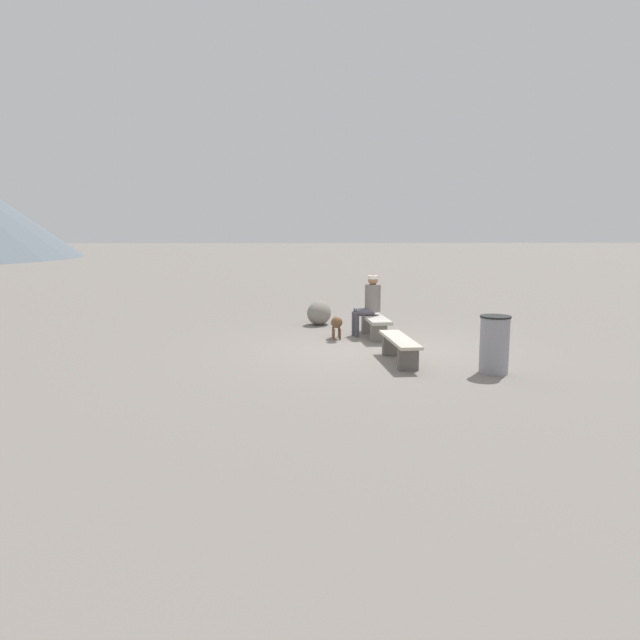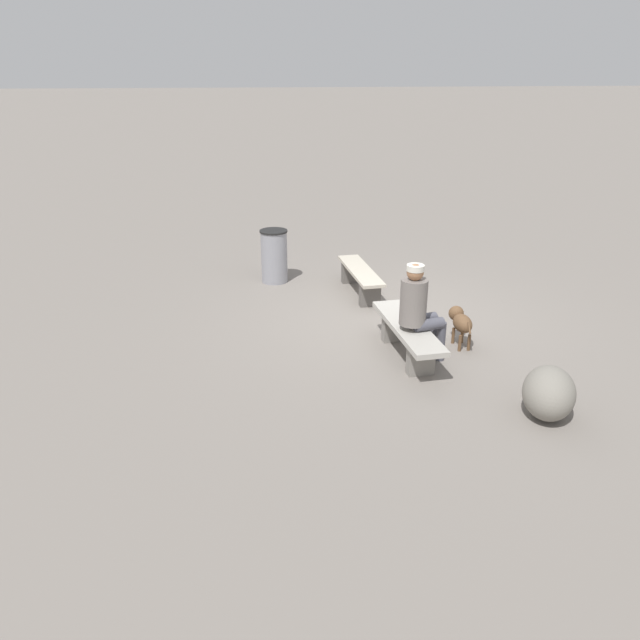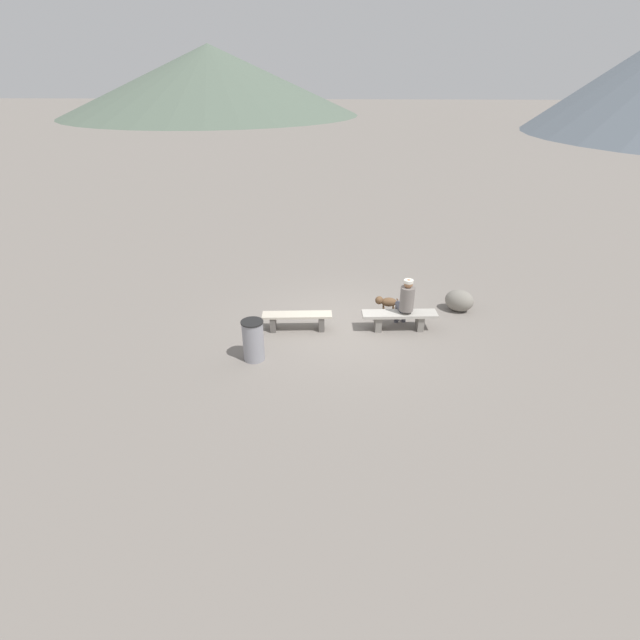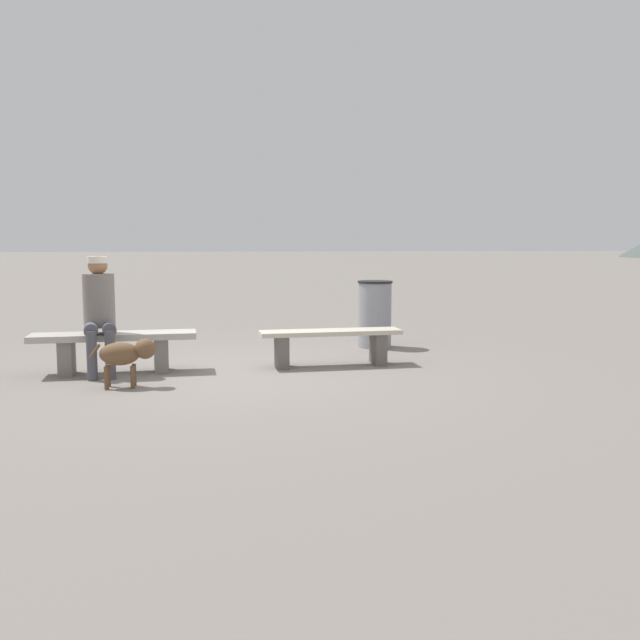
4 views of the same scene
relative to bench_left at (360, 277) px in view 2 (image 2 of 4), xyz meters
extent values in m
cube|color=gray|center=(1.21, 0.27, -0.33)|extent=(210.00, 210.00, 0.06)
cube|color=#605B56|center=(-0.59, -0.04, -0.11)|extent=(0.16, 0.34, 0.38)
cube|color=#605B56|center=(0.59, 0.04, -0.11)|extent=(0.16, 0.34, 0.38)
cube|color=beige|center=(0.00, 0.00, 0.11)|extent=(1.73, 0.50, 0.05)
cube|color=gray|center=(1.99, 0.10, -0.10)|extent=(0.18, 0.35, 0.39)
cube|color=gray|center=(3.03, 0.18, -0.10)|extent=(0.18, 0.35, 0.39)
cube|color=#B2ADA3|center=(2.51, 0.14, 0.13)|extent=(1.86, 0.56, 0.07)
cylinder|color=slate|center=(2.66, 0.15, 0.54)|extent=(0.35, 0.35, 0.60)
sphere|color=#A3704C|center=(2.66, 0.15, 0.93)|extent=(0.21, 0.21, 0.21)
cylinder|color=silver|center=(2.66, 0.15, 0.99)|extent=(0.23, 0.23, 0.08)
cylinder|color=#4C4C56|center=(2.72, 0.36, 0.24)|extent=(0.22, 0.41, 0.15)
cylinder|color=#4C4C56|center=(2.68, 0.55, -0.03)|extent=(0.11, 0.11, 0.54)
cylinder|color=#4C4C56|center=(2.53, 0.32, 0.24)|extent=(0.22, 0.41, 0.15)
cylinder|color=#4C4C56|center=(2.49, 0.52, -0.03)|extent=(0.11, 0.11, 0.54)
ellipsoid|color=brown|center=(2.32, 0.97, 0.05)|extent=(0.41, 0.24, 0.24)
sphere|color=brown|center=(2.06, 0.96, 0.10)|extent=(0.21, 0.21, 0.21)
cylinder|color=brown|center=(2.19, 0.90, -0.18)|extent=(0.04, 0.04, 0.23)
cylinder|color=brown|center=(2.19, 1.03, -0.18)|extent=(0.04, 0.04, 0.23)
cylinder|color=brown|center=(2.45, 0.90, -0.18)|extent=(0.04, 0.04, 0.23)
cylinder|color=brown|center=(2.45, 1.03, -0.18)|extent=(0.04, 0.04, 0.23)
cylinder|color=brown|center=(2.56, 0.97, 0.09)|extent=(0.12, 0.03, 0.15)
cylinder|color=gray|center=(-0.83, -1.40, 0.16)|extent=(0.46, 0.46, 0.91)
cylinder|color=black|center=(-0.83, -1.40, 0.63)|extent=(0.49, 0.49, 0.03)
ellipsoid|color=gray|center=(4.21, 1.28, -0.01)|extent=(0.91, 0.82, 0.58)
camera|label=1|loc=(-9.95, 1.73, 1.99)|focal=32.59mm
camera|label=2|loc=(9.78, -2.02, 3.33)|focal=34.70mm
camera|label=3|loc=(1.08, -10.38, 5.44)|focal=26.83mm
camera|label=4|loc=(1.16, 8.11, 1.19)|focal=38.57mm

